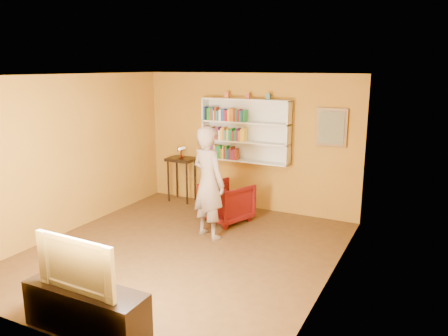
{
  "coord_description": "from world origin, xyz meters",
  "views": [
    {
      "loc": [
        3.42,
        -5.38,
        2.83
      ],
      "look_at": [
        0.34,
        0.75,
        1.22
      ],
      "focal_mm": 35.0,
      "sensor_mm": 36.0,
      "label": 1
    }
  ],
  "objects_px": {
    "console_table": "(181,165)",
    "tv_cabinet": "(86,309)",
    "person": "(209,183)",
    "ruby_lustre": "(181,150)",
    "bookshelf": "(247,130)",
    "television": "(83,262)",
    "armchair": "(227,202)"
  },
  "relations": [
    {
      "from": "console_table",
      "to": "tv_cabinet",
      "type": "distance_m",
      "value": 4.81
    },
    {
      "from": "person",
      "to": "tv_cabinet",
      "type": "relative_size",
      "value": 1.31
    },
    {
      "from": "console_table",
      "to": "person",
      "type": "distance_m",
      "value": 2.13
    },
    {
      "from": "ruby_lustre",
      "to": "console_table",
      "type": "bearing_deg",
      "value": -63.43
    },
    {
      "from": "console_table",
      "to": "ruby_lustre",
      "type": "xyz_separation_m",
      "value": [
        -0.0,
        0.0,
        0.34
      ]
    },
    {
      "from": "console_table",
      "to": "bookshelf",
      "type": "bearing_deg",
      "value": 6.38
    },
    {
      "from": "bookshelf",
      "to": "ruby_lustre",
      "type": "relative_size",
      "value": 7.42
    },
    {
      "from": "person",
      "to": "television",
      "type": "height_order",
      "value": "person"
    },
    {
      "from": "person",
      "to": "tv_cabinet",
      "type": "xyz_separation_m",
      "value": [
        0.12,
        -2.98,
        -0.69
      ]
    },
    {
      "from": "television",
      "to": "bookshelf",
      "type": "bearing_deg",
      "value": 93.57
    },
    {
      "from": "ruby_lustre",
      "to": "person",
      "type": "height_order",
      "value": "person"
    },
    {
      "from": "television",
      "to": "console_table",
      "type": "bearing_deg",
      "value": 111.01
    },
    {
      "from": "ruby_lustre",
      "to": "television",
      "type": "bearing_deg",
      "value": -70.38
    },
    {
      "from": "person",
      "to": "console_table",
      "type": "bearing_deg",
      "value": -24.66
    },
    {
      "from": "bookshelf",
      "to": "tv_cabinet",
      "type": "distance_m",
      "value": 4.85
    },
    {
      "from": "armchair",
      "to": "television",
      "type": "bearing_deg",
      "value": 113.71
    },
    {
      "from": "armchair",
      "to": "tv_cabinet",
      "type": "relative_size",
      "value": 0.56
    },
    {
      "from": "console_table",
      "to": "television",
      "type": "height_order",
      "value": "television"
    },
    {
      "from": "person",
      "to": "television",
      "type": "bearing_deg",
      "value": 113.16
    },
    {
      "from": "television",
      "to": "person",
      "type": "bearing_deg",
      "value": 93.65
    },
    {
      "from": "ruby_lustre",
      "to": "television",
      "type": "xyz_separation_m",
      "value": [
        1.6,
        -4.5,
        -0.3
      ]
    },
    {
      "from": "person",
      "to": "tv_cabinet",
      "type": "height_order",
      "value": "person"
    },
    {
      "from": "console_table",
      "to": "television",
      "type": "distance_m",
      "value": 4.78
    },
    {
      "from": "armchair",
      "to": "person",
      "type": "xyz_separation_m",
      "value": [
        0.07,
        -0.83,
        0.58
      ]
    },
    {
      "from": "ruby_lustre",
      "to": "tv_cabinet",
      "type": "height_order",
      "value": "ruby_lustre"
    },
    {
      "from": "console_table",
      "to": "television",
      "type": "xyz_separation_m",
      "value": [
        1.6,
        -4.5,
        0.04
      ]
    },
    {
      "from": "armchair",
      "to": "television",
      "type": "relative_size",
      "value": 0.77
    },
    {
      "from": "bookshelf",
      "to": "television",
      "type": "xyz_separation_m",
      "value": [
        0.18,
        -4.66,
        -0.78
      ]
    },
    {
      "from": "ruby_lustre",
      "to": "television",
      "type": "height_order",
      "value": "ruby_lustre"
    },
    {
      "from": "bookshelf",
      "to": "armchair",
      "type": "xyz_separation_m",
      "value": [
        -0.01,
        -0.85,
        -1.23
      ]
    },
    {
      "from": "console_table",
      "to": "ruby_lustre",
      "type": "distance_m",
      "value": 0.34
    },
    {
      "from": "armchair",
      "to": "tv_cabinet",
      "type": "bearing_deg",
      "value": 113.71
    }
  ]
}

